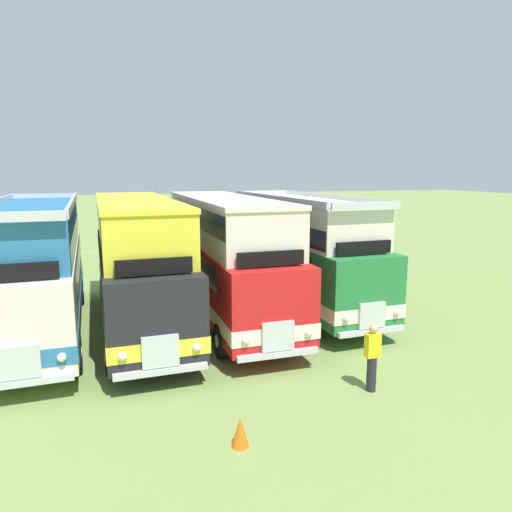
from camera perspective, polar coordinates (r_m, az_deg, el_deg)
name	(u,v)px	position (r m, az deg, el deg)	size (l,w,h in m)	color
ground_plane	(43,334)	(17.63, -24.40, -8.64)	(200.00, 200.00, 0.00)	#7A934C
bus_fourth_in_row	(38,265)	(17.21, -24.93, -0.99)	(2.76, 10.76, 4.52)	silver
bus_fifth_in_row	(137,256)	(17.03, -14.22, -0.06)	(2.70, 11.29, 4.49)	black
bus_sixth_in_row	(225,251)	(17.63, -3.79, 0.58)	(2.69, 11.27, 4.49)	red
bus_seventh_in_row	(301,249)	(18.94, 5.43, 0.87)	(2.78, 10.22, 4.52)	#237538
cone_near_end	(240,432)	(9.99, -1.93, -20.57)	(0.36, 0.36, 0.62)	orange
marshal_person	(372,357)	(12.25, 13.91, -11.82)	(0.36, 0.24, 1.73)	#23232D
rope_fence_line	(64,257)	(28.35, -22.28, -0.15)	(25.33, 0.08, 1.05)	#8C704C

